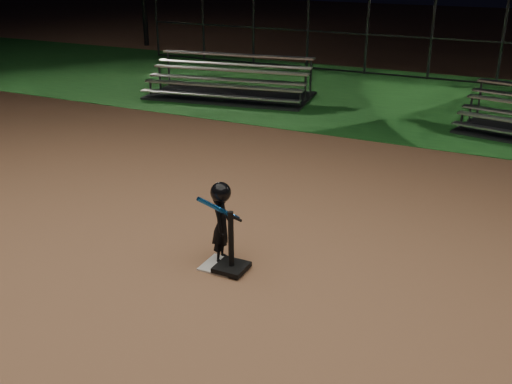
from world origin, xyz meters
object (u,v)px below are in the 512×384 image
object	(u,v)px
home_plate	(221,265)
batting_tee	(231,259)
bleacher_left	(230,89)
child_batter	(221,220)

from	to	relation	value
home_plate	batting_tee	size ratio (longest dim) A/B	0.57
batting_tee	bleacher_left	bearing A→B (deg)	118.66
home_plate	bleacher_left	xyz separation A→B (m)	(-4.33, 8.20, 0.21)
child_batter	bleacher_left	bearing A→B (deg)	13.20
child_batter	bleacher_left	world-z (taller)	child_batter
child_batter	bleacher_left	size ratio (longest dim) A/B	0.23
home_plate	child_batter	bearing A→B (deg)	113.95
home_plate	batting_tee	distance (m)	0.24
batting_tee	bleacher_left	xyz separation A→B (m)	(-4.51, 8.25, 0.05)
home_plate	batting_tee	bearing A→B (deg)	-14.55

